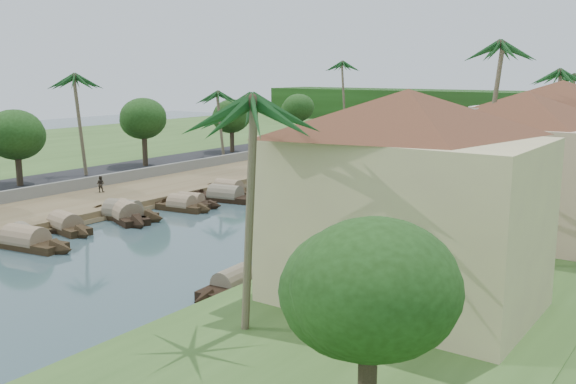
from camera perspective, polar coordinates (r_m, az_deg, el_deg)
The scene contains 42 objects.
ground at distance 44.71m, azimuth -11.48°, elevation -5.31°, with size 220.00×220.00×0.00m, color #354B50.
left_bank at distance 69.45m, azimuth -8.56°, elevation 0.88°, with size 10.00×180.00×0.80m, color brown.
right_bank at distance 52.09m, azimuth 20.48°, elevation -2.80°, with size 16.00×180.00×1.20m, color #345522.
road at distance 75.48m, azimuth -13.23°, elevation 1.73°, with size 8.00×180.00×1.40m, color black.
retaining_wall at distance 72.24m, azimuth -10.99°, elevation 1.95°, with size 0.40×180.00×1.10m, color gray.
far_left_fill at distance 96.81m, azimuth -23.72°, elevation 3.04°, with size 45.00×220.00×1.35m, color #345522.
treeline at distance 133.25m, azimuth 21.72°, elevation 6.52°, with size 120.00×14.00×8.00m.
bridge at distance 106.52m, azimuth 17.99°, elevation 4.63°, with size 28.00×4.00×2.40m.
building_near at distance 30.53m, azimuth 10.33°, elevation -0.44°, with size 14.85×14.85×10.20m.
building_mid at distance 45.13m, azimuth 20.16°, elevation 2.36°, with size 14.11×14.11×9.70m.
building_far at distance 58.85m, azimuth 22.89°, elevation 4.25°, with size 15.59×15.59×10.20m.
sampan_2 at distance 48.54m, azimuth -22.30°, elevation -4.12°, with size 9.03×3.21×2.32m.
sampan_3 at distance 49.85m, azimuth -22.37°, elevation -3.76°, with size 7.07×3.30×1.92m.
sampan_4 at distance 52.37m, azimuth -19.19°, elevation -2.86°, with size 7.61×2.77×2.13m.
sampan_5 at distance 54.53m, azimuth -14.15°, elevation -2.04°, with size 7.88×4.61×2.44m.
sampan_6 at distance 55.29m, azimuth -14.47°, elevation -1.88°, with size 8.35×3.73×2.41m.
sampan_7 at distance 58.89m, azimuth -8.66°, elevation -0.91°, with size 6.67×2.70×1.80m.
sampan_8 at distance 57.48m, azimuth -9.44°, elevation -1.21°, with size 6.54×2.49×2.01m.
sampan_9 at distance 61.02m, azimuth -5.58°, elevation -0.41°, with size 9.13×3.29×2.26m.
sampan_10 at distance 64.42m, azimuth -5.33°, elevation 0.19°, with size 7.79×2.21×2.13m.
sampan_11 at distance 69.75m, azimuth -0.58°, elevation 1.06°, with size 7.90×2.70×2.23m.
sampan_12 at distance 72.39m, azimuth 0.56°, elevation 1.41°, with size 8.87×5.18×2.15m.
sampan_13 at distance 72.69m, azimuth 1.01°, elevation 1.46°, with size 8.86×4.94×2.38m.
sampan_14 at distance 36.65m, azimuth -4.87°, elevation -8.08°, with size 1.80×7.21×1.79m.
sampan_15 at distance 45.47m, azimuth 5.54°, elevation -4.33°, with size 1.93×6.76×1.85m.
sampan_16 at distance 55.95m, azimuth 11.57°, elevation -1.62°, with size 4.07×9.06×2.19m.
canoe_1 at distance 52.06m, azimuth -19.63°, elevation -3.32°, with size 4.84×3.09×0.82m.
canoe_2 at distance 65.88m, azimuth -5.39°, elevation 0.15°, with size 6.17×2.02×0.89m.
palm_0 at distance 26.26m, azimuth -3.88°, elevation 7.65°, with size 3.20×3.20×11.40m.
palm_1 at distance 36.85m, azimuth 10.38°, elevation 7.43°, with size 3.20×3.20×10.75m.
palm_2 at distance 53.21m, azimuth 17.59°, elevation 12.07°, with size 3.20×3.20×14.57m.
palm_3 at distance 70.14m, azimuth 22.86°, elevation 9.62°, with size 3.20×3.20×12.42m.
palm_5 at distance 69.43m, azimuth -18.08°, elevation 9.57°, with size 3.20×3.20×11.75m.
palm_6 at distance 81.33m, azimuth -5.95°, elevation 8.62°, with size 3.20×3.20×9.51m.
palm_7 at distance 87.53m, azimuth 24.10°, elevation 9.25°, with size 3.20×3.20×11.86m.
palm_8 at distance 103.28m, azimuth 5.17°, elevation 11.21°, with size 3.20×3.20×13.48m.
tree_2 at distance 65.55m, azimuth -23.00°, elevation 4.63°, with size 5.32×5.32×7.00m.
tree_3 at distance 74.96m, azimuth -12.71°, elevation 6.31°, with size 5.19×5.19×7.51m.
tree_4 at distance 86.04m, azimuth -5.03°, elevation 6.67°, with size 4.96×4.96×6.79m.
tree_5 at distance 98.38m, azimuth 0.89°, elevation 7.41°, with size 4.72×4.72×7.02m.
tree_7 at distance 19.55m, azimuth 7.26°, elevation -8.82°, with size 5.03×5.03×6.65m.
person_far at distance 63.38m, azimuth -16.33°, elevation 0.69°, with size 0.76×0.59×1.56m, color #2F2821.
Camera 1 is at (31.57, -29.19, 12.26)m, focal length 40.00 mm.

